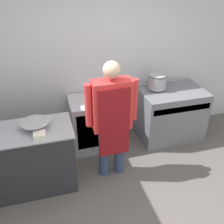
% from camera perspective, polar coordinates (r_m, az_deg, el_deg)
% --- Properties ---
extents(wall_back, '(8.00, 0.05, 2.70)m').
position_cam_1_polar(wall_back, '(4.09, -4.08, 11.33)').
color(wall_back, silver).
rests_on(wall_back, ground_plane).
extents(prep_counter, '(1.20, 0.62, 0.89)m').
position_cam_1_polar(prep_counter, '(3.59, -17.80, -9.76)').
color(prep_counter, '#2D2D33').
rests_on(prep_counter, ground_plane).
extents(stove, '(1.03, 0.70, 0.89)m').
position_cam_1_polar(stove, '(4.49, 12.54, -0.41)').
color(stove, slate).
rests_on(stove, ground_plane).
extents(fridge_unit, '(0.69, 0.58, 0.84)m').
position_cam_1_polar(fridge_unit, '(4.18, -4.17, -2.49)').
color(fridge_unit, silver).
rests_on(fridge_unit, ground_plane).
extents(person_cook, '(0.68, 0.24, 1.67)m').
position_cam_1_polar(person_cook, '(3.33, -0.01, -0.72)').
color(person_cook, '#38476B').
rests_on(person_cook, ground_plane).
extents(mixing_bowl, '(0.35, 0.35, 0.09)m').
position_cam_1_polar(mixing_bowl, '(3.32, -16.38, -2.74)').
color(mixing_bowl, '#9EA0A8').
rests_on(mixing_bowl, prep_counter).
extents(plastic_tub, '(0.14, 0.14, 0.06)m').
position_cam_1_polar(plastic_tub, '(3.16, -15.51, -4.79)').
color(plastic_tub, silver).
rests_on(plastic_tub, prep_counter).
extents(stock_pot, '(0.29, 0.29, 0.25)m').
position_cam_1_polar(stock_pot, '(4.24, 9.84, 6.72)').
color(stock_pot, '#9EA0A8').
rests_on(stock_pot, stove).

